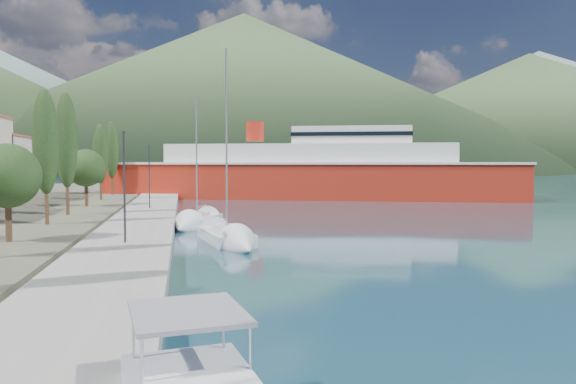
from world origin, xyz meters
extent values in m
plane|color=#193E4D|center=(0.00, 120.00, 0.00)|extent=(1400.00, 1400.00, 0.00)
cube|color=gray|center=(-9.00, 26.00, 0.40)|extent=(5.00, 88.00, 0.80)
cone|color=slate|center=(80.00, 680.00, 90.00)|extent=(760.00, 760.00, 180.00)
cone|color=slate|center=(420.00, 600.00, 70.00)|extent=(640.00, 640.00, 140.00)
cone|color=#3E5932|center=(40.00, 400.00, 57.50)|extent=(480.00, 480.00, 115.00)
cone|color=#3E5932|center=(260.00, 380.00, 45.00)|extent=(420.00, 420.00, 90.00)
cylinder|color=#47301E|center=(-15.55, 16.65, 1.84)|extent=(0.36, 0.36, 2.28)
sphere|color=#233A19|center=(-15.55, 16.65, 4.43)|extent=(3.64, 3.64, 3.64)
cylinder|color=#47301E|center=(-15.55, 25.77, 1.77)|extent=(0.30, 0.30, 2.15)
ellipsoid|color=#233A19|center=(-15.55, 25.77, 6.66)|extent=(1.80, 1.80, 7.62)
cylinder|color=#47301E|center=(-15.55, 33.30, 1.85)|extent=(0.30, 0.30, 2.30)
ellipsoid|color=#233A19|center=(-15.55, 33.30, 7.06)|extent=(1.80, 1.80, 8.14)
cylinder|color=#47301E|center=(-15.55, 42.87, 1.90)|extent=(0.36, 0.36, 2.40)
sphere|color=#233A19|center=(-15.55, 42.87, 4.63)|extent=(3.83, 3.83, 3.83)
cylinder|color=#47301E|center=(-15.55, 53.32, 1.70)|extent=(0.30, 0.30, 2.00)
ellipsoid|color=#233A19|center=(-15.55, 53.32, 6.25)|extent=(1.80, 1.80, 7.10)
cylinder|color=#47301E|center=(-15.55, 64.52, 1.83)|extent=(0.30, 0.30, 2.25)
ellipsoid|color=#233A19|center=(-15.55, 64.52, 6.94)|extent=(1.80, 1.80, 7.98)
cylinder|color=#2D2D33|center=(-9.00, 14.39, 3.80)|extent=(0.12, 0.12, 6.00)
cube|color=#2D2D33|center=(-9.00, 14.64, 6.80)|extent=(0.15, 0.50, 0.12)
cylinder|color=#2D2D33|center=(-9.00, 38.13, 3.80)|extent=(0.12, 0.12, 6.00)
cube|color=#2D2D33|center=(-9.00, 38.38, 6.80)|extent=(0.15, 0.50, 0.12)
cube|color=gray|center=(-5.82, -6.50, 2.31)|extent=(2.42, 2.75, 0.09)
cube|color=silver|center=(-3.15, 19.38, 0.27)|extent=(3.48, 7.08, 0.96)
cube|color=silver|center=(-3.08, 18.93, 0.90)|extent=(1.88, 2.91, 0.37)
cylinder|color=silver|center=(-3.08, 18.93, 6.60)|extent=(0.12, 0.12, 11.70)
cone|color=silver|center=(-2.47, 15.09, 0.27)|extent=(2.91, 3.51, 2.45)
cube|color=silver|center=(-4.61, 29.08, 0.28)|extent=(4.26, 6.32, 1.00)
cube|color=silver|center=(-4.74, 28.72, 0.94)|extent=(2.19, 2.69, 0.39)
cylinder|color=silver|center=(-4.74, 28.72, 5.75)|extent=(0.12, 0.12, 9.96)
cone|color=silver|center=(-5.79, 25.56, 0.28)|extent=(3.27, 3.38, 2.54)
cube|color=#AD2414|center=(12.38, 62.46, 2.23)|extent=(59.56, 30.88, 5.68)
cube|color=silver|center=(12.38, 62.46, 5.07)|extent=(60.07, 31.36, 0.30)
cube|color=silver|center=(12.38, 62.46, 6.29)|extent=(41.66, 22.92, 3.04)
cube|color=silver|center=(18.13, 60.45, 9.03)|extent=(18.04, 12.55, 2.43)
cylinder|color=#AD2414|center=(4.72, 65.13, 9.74)|extent=(2.64, 2.64, 2.84)
camera|label=1|loc=(-5.90, -17.21, 5.16)|focal=35.00mm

